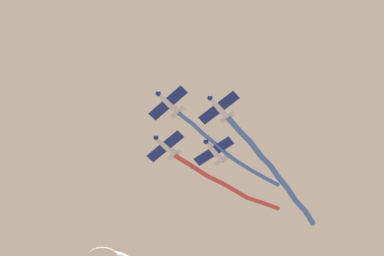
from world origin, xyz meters
name	(u,v)px	position (x,y,z in m)	size (l,w,h in m)	color
airplane_lead	(168,103)	(3.37, 5.04, 78.65)	(5.45, 7.32, 1.84)	silver
smoke_trail_lead	(228,152)	(-9.79, 6.49, 78.24)	(21.48, 4.60, 1.98)	#4C75DB
airplane_left_wing	(219,108)	(-2.56, 10.70, 78.25)	(5.44, 7.32, 1.84)	silver
smoke_trail_left_wing	(274,172)	(-17.85, 9.98, 77.62)	(26.28, 2.79, 2.18)	#4C75DB
airplane_right_wing	(165,146)	(-2.29, -0.89, 78.95)	(5.43, 7.31, 1.84)	silver
smoke_trail_right_wing	(228,185)	(-16.16, 1.34, 80.38)	(23.06, 6.13, 3.89)	#DB4C4C
airplane_slot	(214,151)	(-8.21, 4.78, 78.45)	(5.54, 7.40, 1.84)	silver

